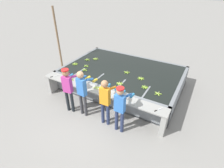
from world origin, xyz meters
name	(u,v)px	position (x,y,z in m)	size (l,w,h in m)	color
ground_plane	(96,112)	(0.00, 0.00, 0.00)	(80.00, 80.00, 0.00)	gray
wash_tank	(122,78)	(0.00, 2.11, 0.41)	(4.99, 3.35, 0.84)	gray
work_ledge	(99,95)	(0.00, 0.23, 0.61)	(4.99, 0.45, 0.84)	#9E9E99
worker_0	(68,86)	(-0.88, -0.36, 1.05)	(0.47, 0.74, 1.72)	#1E2328
worker_1	(82,89)	(-0.32, -0.28, 1.06)	(0.45, 0.74, 1.75)	#38383D
worker_2	(106,99)	(0.59, -0.28, 1.02)	(0.42, 0.72, 1.69)	navy
worker_3	(120,105)	(1.14, -0.34, 1.00)	(0.42, 0.72, 1.65)	navy
banana_bunch_floating_0	(86,66)	(-1.55, 1.56, 0.85)	(0.28, 0.28, 0.08)	#7FAD33
banana_bunch_floating_1	(145,87)	(1.36, 1.20, 0.85)	(0.28, 0.28, 0.08)	#7FAD33
banana_bunch_floating_2	(87,60)	(-1.93, 2.15, 0.85)	(0.27, 0.28, 0.08)	#7FAD33
banana_bunch_floating_3	(158,94)	(1.90, 1.04, 0.85)	(0.28, 0.27, 0.08)	#9EC642
banana_bunch_floating_4	(96,59)	(-1.62, 2.41, 0.85)	(0.27, 0.28, 0.08)	#93BC3D
banana_bunch_floating_5	(127,72)	(0.30, 1.91, 0.85)	(0.27, 0.28, 0.08)	#8CB738
banana_bunch_floating_6	(120,84)	(0.44, 0.97, 0.85)	(0.28, 0.28, 0.08)	#93BC3D
banana_bunch_floating_7	(141,78)	(1.00, 1.73, 0.85)	(0.28, 0.28, 0.08)	#8CB738
banana_bunch_floating_8	(85,70)	(-1.37, 1.22, 0.85)	(0.28, 0.28, 0.08)	#7FAD33
banana_bunch_floating_9	(75,64)	(-2.12, 1.48, 0.85)	(0.28, 0.28, 0.08)	#8CB738
banana_bunch_ledge_0	(97,87)	(-0.15, 0.32, 0.86)	(0.23, 0.23, 0.08)	#93BC3D
banana_bunch_ledge_1	(71,80)	(-1.34, 0.27, 0.86)	(0.28, 0.27, 0.08)	#8CB738
knife_0	(53,76)	(-2.14, 0.14, 0.85)	(0.19, 0.32, 0.02)	silver
knife_1	(157,110)	(2.13, 0.19, 0.85)	(0.20, 0.32, 0.02)	silver
support_post_left	(58,42)	(-3.32, 1.81, 1.60)	(0.09, 0.09, 3.20)	#846647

